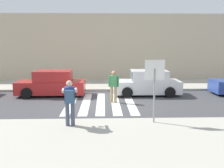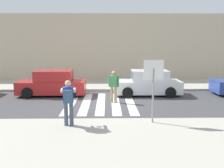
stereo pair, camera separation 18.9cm
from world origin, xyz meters
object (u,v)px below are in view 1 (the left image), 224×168
at_px(stop_sign, 155,77).
at_px(photographer_with_backpack, 70,99).
at_px(parked_car_red, 52,84).
at_px(pedestrian_crossing, 114,85).
at_px(parked_car_white, 147,83).

height_order(stop_sign, photographer_with_backpack, stop_sign).
xyz_separation_m(stop_sign, parked_car_red, (-5.15, 6.05, -1.20)).
bearing_deg(pedestrian_crossing, stop_sign, -70.63).
height_order(stop_sign, parked_car_red, stop_sign).
xyz_separation_m(pedestrian_crossing, parked_car_white, (2.16, 2.01, -0.25)).
height_order(photographer_with_backpack, parked_car_white, photographer_with_backpack).
bearing_deg(photographer_with_backpack, parked_car_red, 106.66).
bearing_deg(parked_car_white, parked_car_red, 180.00).
bearing_deg(stop_sign, parked_car_red, 130.38).
xyz_separation_m(photographer_with_backpack, pedestrian_crossing, (1.80, 4.42, -0.19)).
distance_m(stop_sign, parked_car_red, 8.04).
distance_m(stop_sign, photographer_with_backpack, 3.34).
height_order(photographer_with_backpack, parked_car_red, photographer_with_backpack).
distance_m(parked_car_red, parked_car_white, 5.89).
xyz_separation_m(stop_sign, parked_car_white, (0.74, 6.05, -1.20)).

